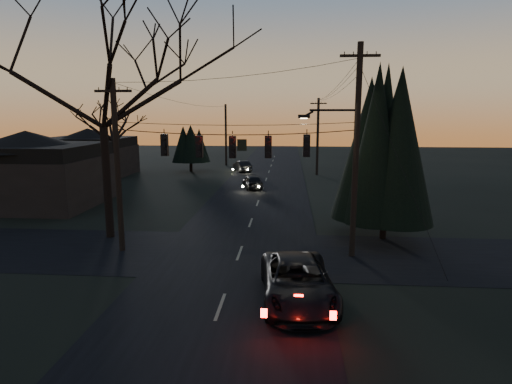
# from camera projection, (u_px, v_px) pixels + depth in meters

# --- Properties ---
(ground_plane) EXTENTS (160.00, 160.00, 0.00)m
(ground_plane) POSITION_uv_depth(u_px,v_px,m) (196.00, 373.00, 11.45)
(ground_plane) COLOR black
(main_road) EXTENTS (8.00, 120.00, 0.02)m
(main_road) POSITION_uv_depth(u_px,v_px,m) (256.00, 209.00, 31.06)
(main_road) COLOR black
(main_road) RESTS_ON ground
(cross_road) EXTENTS (60.00, 7.00, 0.02)m
(cross_road) POSITION_uv_depth(u_px,v_px,m) (240.00, 253.00, 21.25)
(cross_road) COLOR black
(cross_road) RESTS_ON ground
(utility_pole_right) EXTENTS (5.00, 0.30, 10.00)m
(utility_pole_right) POSITION_uv_depth(u_px,v_px,m) (352.00, 256.00, 20.83)
(utility_pole_right) COLOR black
(utility_pole_right) RESTS_ON ground
(utility_pole_left) EXTENTS (1.80, 0.30, 8.50)m
(utility_pole_left) POSITION_uv_depth(u_px,v_px,m) (122.00, 250.00, 21.72)
(utility_pole_left) COLOR black
(utility_pole_left) RESTS_ON ground
(utility_pole_far_r) EXTENTS (1.80, 0.30, 8.50)m
(utility_pole_far_r) POSITION_uv_depth(u_px,v_px,m) (317.00, 175.00, 48.28)
(utility_pole_far_r) COLOR black
(utility_pole_far_r) RESTS_ON ground
(utility_pole_far_l) EXTENTS (0.30, 0.30, 8.00)m
(utility_pole_far_l) POSITION_uv_depth(u_px,v_px,m) (226.00, 165.00, 57.01)
(utility_pole_far_l) COLOR black
(utility_pole_far_l) RESTS_ON ground
(span_signal_assembly) EXTENTS (11.50, 0.44, 1.49)m
(span_signal_assembly) POSITION_uv_depth(u_px,v_px,m) (234.00, 146.00, 20.30)
(span_signal_assembly) COLOR black
(span_signal_assembly) RESTS_ON ground
(bare_tree_left) EXTENTS (10.43, 10.43, 12.23)m
(bare_tree_left) POSITION_uv_depth(u_px,v_px,m) (101.00, 81.00, 22.51)
(bare_tree_left) COLOR black
(bare_tree_left) RESTS_ON ground
(evergreen_right) EXTENTS (4.42, 4.42, 8.30)m
(evergreen_right) POSITION_uv_depth(u_px,v_px,m) (387.00, 153.00, 22.90)
(evergreen_right) COLOR black
(evergreen_right) RESTS_ON ground
(bare_tree_dist) EXTENTS (6.56, 6.56, 8.25)m
(bare_tree_dist) POSITION_uv_depth(u_px,v_px,m) (112.00, 125.00, 39.45)
(bare_tree_dist) COLOR black
(bare_tree_dist) RESTS_ON ground
(evergreen_dist) EXTENTS (3.76, 3.76, 5.52)m
(evergreen_dist) POSITION_uv_depth(u_px,v_px,m) (190.00, 143.00, 50.36)
(evergreen_dist) COLOR black
(evergreen_dist) RESTS_ON ground
(house_left_near) EXTENTS (10.00, 8.00, 5.60)m
(house_left_near) POSITION_uv_depth(u_px,v_px,m) (29.00, 168.00, 31.86)
(house_left_near) COLOR black
(house_left_near) RESTS_ON ground
(house_left_far) EXTENTS (9.00, 7.00, 5.20)m
(house_left_far) POSITION_uv_depth(u_px,v_px,m) (89.00, 152.00, 47.81)
(house_left_far) COLOR black
(house_left_far) RESTS_ON ground
(suv_near) EXTENTS (3.06, 5.74, 1.54)m
(suv_near) POSITION_uv_depth(u_px,v_px,m) (297.00, 282.00, 15.70)
(suv_near) COLOR black
(suv_near) RESTS_ON ground
(sedan_oncoming_a) EXTENTS (2.41, 4.01, 1.28)m
(sedan_oncoming_a) POSITION_uv_depth(u_px,v_px,m) (253.00, 182.00, 39.34)
(sedan_oncoming_a) COLOR black
(sedan_oncoming_a) RESTS_ON ground
(sedan_oncoming_b) EXTENTS (2.71, 4.05, 1.26)m
(sedan_oncoming_b) POSITION_uv_depth(u_px,v_px,m) (242.00, 166.00, 50.85)
(sedan_oncoming_b) COLOR black
(sedan_oncoming_b) RESTS_ON ground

